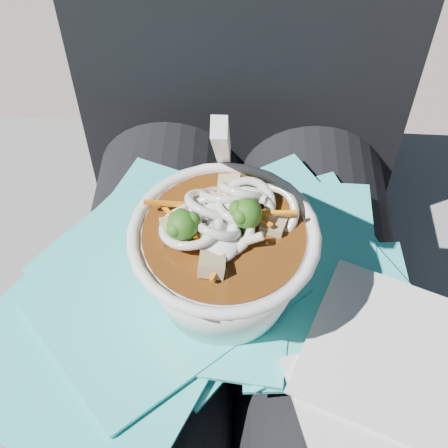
{
  "coord_description": "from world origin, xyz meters",
  "views": [
    {
      "loc": [
        -0.0,
        -0.26,
        1.04
      ],
      "look_at": [
        -0.01,
        0.01,
        0.7
      ],
      "focal_mm": 50.0,
      "sensor_mm": 36.0,
      "label": 1
    }
  ],
  "objects_px": {
    "plastic_bag": "(206,282)",
    "udon_bowl": "(224,253)",
    "stone_ledge": "(235,358)",
    "person_body": "(238,260)",
    "lap": "(236,360)"
  },
  "relations": [
    {
      "from": "plastic_bag",
      "to": "udon_bowl",
      "type": "relative_size",
      "value": 1.95
    },
    {
      "from": "person_body",
      "to": "lap",
      "type": "bearing_deg",
      "value": -90.0
    },
    {
      "from": "udon_bowl",
      "to": "plastic_bag",
      "type": "bearing_deg",
      "value": 142.23
    },
    {
      "from": "plastic_bag",
      "to": "udon_bowl",
      "type": "height_order",
      "value": "udon_bowl"
    },
    {
      "from": "person_body",
      "to": "plastic_bag",
      "type": "bearing_deg",
      "value": -112.01
    },
    {
      "from": "stone_ledge",
      "to": "plastic_bag",
      "type": "xyz_separation_m",
      "value": [
        -0.03,
        -0.12,
        0.39
      ]
    },
    {
      "from": "stone_ledge",
      "to": "udon_bowl",
      "type": "bearing_deg",
      "value": -94.67
    },
    {
      "from": "lap",
      "to": "person_body",
      "type": "distance_m",
      "value": 0.1
    },
    {
      "from": "plastic_bag",
      "to": "udon_bowl",
      "type": "distance_m",
      "value": 0.06
    },
    {
      "from": "stone_ledge",
      "to": "plastic_bag",
      "type": "height_order",
      "value": "plastic_bag"
    },
    {
      "from": "person_body",
      "to": "stone_ledge",
      "type": "bearing_deg",
      "value": 90.0
    },
    {
      "from": "plastic_bag",
      "to": "udon_bowl",
      "type": "bearing_deg",
      "value": -37.77
    },
    {
      "from": "stone_ledge",
      "to": "plastic_bag",
      "type": "bearing_deg",
      "value": -102.18
    },
    {
      "from": "stone_ledge",
      "to": "udon_bowl",
      "type": "relative_size",
      "value": 5.35
    },
    {
      "from": "lap",
      "to": "udon_bowl",
      "type": "relative_size",
      "value": 2.57
    }
  ]
}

